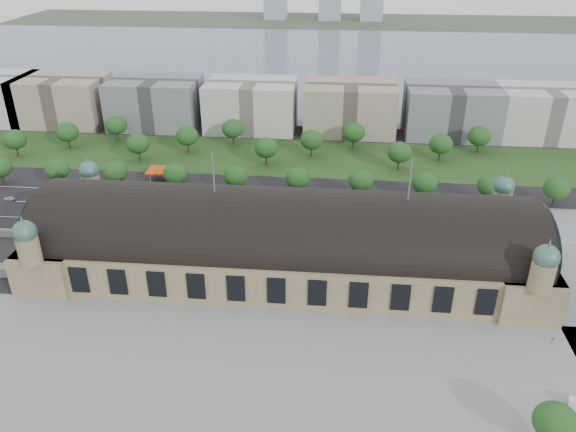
# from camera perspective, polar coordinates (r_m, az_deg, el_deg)

# --- Properties ---
(ground) EXTENTS (900.00, 900.00, 0.00)m
(ground) POSITION_cam_1_polar(r_m,az_deg,el_deg) (172.40, -0.42, -5.51)
(ground) COLOR black
(ground) RESTS_ON ground
(station) EXTENTS (150.00, 48.40, 44.30)m
(station) POSITION_cam_1_polar(r_m,az_deg,el_deg) (167.01, -0.43, -2.55)
(station) COLOR #9A8B5F
(station) RESTS_ON ground
(plaza_south) EXTENTS (190.00, 48.00, 0.12)m
(plaza_south) POSITION_cam_1_polar(r_m,az_deg,el_deg) (137.17, 2.00, -15.76)
(plaza_south) COLOR gray
(plaza_south) RESTS_ON ground
(road_slab) EXTENTS (260.00, 26.00, 0.10)m
(road_slab) POSITION_cam_1_polar(r_m,az_deg,el_deg) (207.55, -4.87, 0.50)
(road_slab) COLOR black
(road_slab) RESTS_ON ground
(grass_belt) EXTENTS (300.00, 45.00, 0.10)m
(grass_belt) POSITION_cam_1_polar(r_m,az_deg,el_deg) (256.45, -1.69, 6.03)
(grass_belt) COLOR #21451B
(grass_belt) RESTS_ON ground
(petrol_station) EXTENTS (14.00, 13.00, 5.05)m
(petrol_station) POSITION_cam_1_polar(r_m,az_deg,el_deg) (238.11, -11.87, 4.45)
(petrol_station) COLOR #E54A0D
(petrol_station) RESTS_ON ground
(lake) EXTENTS (700.00, 320.00, 0.08)m
(lake) POSITION_cam_1_polar(r_m,az_deg,el_deg) (451.86, 3.50, 15.50)
(lake) COLOR slate
(lake) RESTS_ON ground
(far_shore) EXTENTS (700.00, 120.00, 0.14)m
(far_shore) POSITION_cam_1_polar(r_m,az_deg,el_deg) (648.74, 4.23, 19.16)
(far_shore) COLOR #44513D
(far_shore) RESTS_ON ground
(office_1) EXTENTS (45.00, 32.00, 24.00)m
(office_1) POSITION_cam_1_polar(r_m,az_deg,el_deg) (322.88, -21.90, 10.89)
(office_1) COLOR #A1907F
(office_1) RESTS_ON ground
(office_2) EXTENTS (45.00, 32.00, 24.00)m
(office_2) POSITION_cam_1_polar(r_m,az_deg,el_deg) (303.78, -13.28, 11.16)
(office_2) COLOR slate
(office_2) RESTS_ON ground
(office_3) EXTENTS (45.00, 32.00, 24.00)m
(office_3) POSITION_cam_1_polar(r_m,az_deg,el_deg) (292.08, -3.74, 11.19)
(office_3) COLOR beige
(office_3) RESTS_ON ground
(office_4) EXTENTS (45.00, 32.00, 24.00)m
(office_4) POSITION_cam_1_polar(r_m,az_deg,el_deg) (288.68, 6.29, 10.88)
(office_4) COLOR #A1907F
(office_4) RESTS_ON ground
(office_5) EXTENTS (45.00, 32.00, 24.00)m
(office_5) POSITION_cam_1_polar(r_m,az_deg,el_deg) (293.87, 16.24, 10.26)
(office_5) COLOR slate
(office_5) RESTS_ON ground
(office_6) EXTENTS (45.00, 32.00, 24.00)m
(office_6) POSITION_cam_1_polar(r_m,az_deg,el_deg) (305.55, 24.64, 9.49)
(office_6) COLOR beige
(office_6) RESTS_ON ground
(tree_row_0) EXTENTS (9.60, 9.60, 11.52)m
(tree_row_0) POSITION_cam_1_polar(r_m,az_deg,el_deg) (253.69, -27.24, 4.44)
(tree_row_0) COLOR #2D2116
(tree_row_0) RESTS_ON ground
(tree_row_1) EXTENTS (9.60, 9.60, 11.52)m
(tree_row_1) POSITION_cam_1_polar(r_m,az_deg,el_deg) (241.80, -22.40, 4.41)
(tree_row_1) COLOR #2D2116
(tree_row_1) RESTS_ON ground
(tree_row_2) EXTENTS (9.60, 9.60, 11.52)m
(tree_row_2) POSITION_cam_1_polar(r_m,az_deg,el_deg) (231.79, -17.11, 4.34)
(tree_row_2) COLOR #2D2116
(tree_row_2) RESTS_ON ground
(tree_row_3) EXTENTS (9.60, 9.60, 11.52)m
(tree_row_3) POSITION_cam_1_polar(r_m,az_deg,el_deg) (223.92, -11.39, 4.23)
(tree_row_3) COLOR #2D2116
(tree_row_3) RESTS_ON ground
(tree_row_4) EXTENTS (9.60, 9.60, 11.52)m
(tree_row_4) POSITION_cam_1_polar(r_m,az_deg,el_deg) (218.42, -5.32, 4.07)
(tree_row_4) COLOR #2D2116
(tree_row_4) RESTS_ON ground
(tree_row_5) EXTENTS (9.60, 9.60, 11.52)m
(tree_row_5) POSITION_cam_1_polar(r_m,az_deg,el_deg) (215.46, 0.99, 3.84)
(tree_row_5) COLOR #2D2116
(tree_row_5) RESTS_ON ground
(tree_row_6) EXTENTS (9.60, 9.60, 11.52)m
(tree_row_6) POSITION_cam_1_polar(r_m,az_deg,el_deg) (215.15, 7.38, 3.57)
(tree_row_6) COLOR #2D2116
(tree_row_6) RESTS_ON ground
(tree_row_7) EXTENTS (9.60, 9.60, 11.52)m
(tree_row_7) POSITION_cam_1_polar(r_m,az_deg,el_deg) (217.51, 13.72, 3.26)
(tree_row_7) COLOR #2D2116
(tree_row_7) RESTS_ON ground
(tree_row_8) EXTENTS (9.60, 9.60, 11.52)m
(tree_row_8) POSITION_cam_1_polar(r_m,az_deg,el_deg) (222.45, 19.84, 2.92)
(tree_row_8) COLOR #2D2116
(tree_row_8) RESTS_ON ground
(tree_row_9) EXTENTS (9.60, 9.60, 11.52)m
(tree_row_9) POSITION_cam_1_polar(r_m,az_deg,el_deg) (229.80, 25.62, 2.57)
(tree_row_9) COLOR #2D2116
(tree_row_9) RESTS_ON ground
(tree_belt_0) EXTENTS (10.40, 10.40, 12.48)m
(tree_belt_0) POSITION_cam_1_polar(r_m,az_deg,el_deg) (282.40, -26.01, 7.00)
(tree_belt_0) COLOR #2D2116
(tree_belt_0) RESTS_ON ground
(tree_belt_1) EXTENTS (10.40, 10.40, 12.48)m
(tree_belt_1) POSITION_cam_1_polar(r_m,az_deg,el_deg) (283.19, -21.52, 7.95)
(tree_belt_1) COLOR #2D2116
(tree_belt_1) RESTS_ON ground
(tree_belt_2) EXTENTS (10.40, 10.40, 12.48)m
(tree_belt_2) POSITION_cam_1_polar(r_m,az_deg,el_deg) (285.75, -17.06, 8.83)
(tree_belt_2) COLOR #2D2116
(tree_belt_2) RESTS_ON ground
(tree_belt_3) EXTENTS (10.40, 10.40, 12.48)m
(tree_belt_3) POSITION_cam_1_polar(r_m,az_deg,el_deg) (257.87, -14.99, 7.12)
(tree_belt_3) COLOR #2D2116
(tree_belt_3) RESTS_ON ground
(tree_belt_4) EXTENTS (10.40, 10.40, 12.48)m
(tree_belt_4) POSITION_cam_1_polar(r_m,az_deg,el_deg) (262.89, -10.21, 8.02)
(tree_belt_4) COLOR #2D2116
(tree_belt_4) RESTS_ON ground
(tree_belt_5) EXTENTS (10.40, 10.40, 12.48)m
(tree_belt_5) POSITION_cam_1_polar(r_m,az_deg,el_deg) (269.69, -5.62, 8.83)
(tree_belt_5) COLOR #2D2116
(tree_belt_5) RESTS_ON ground
(tree_belt_6) EXTENTS (10.40, 10.40, 12.48)m
(tree_belt_6) POSITION_cam_1_polar(r_m,az_deg,el_deg) (244.43, -2.23, 6.93)
(tree_belt_6) COLOR #2D2116
(tree_belt_6) RESTS_ON ground
(tree_belt_7) EXTENTS (10.40, 10.40, 12.48)m
(tree_belt_7) POSITION_cam_1_polar(r_m,az_deg,el_deg) (254.01, 2.41, 7.74)
(tree_belt_7) COLOR #2D2116
(tree_belt_7) RESTS_ON ground
(tree_belt_8) EXTENTS (10.40, 10.40, 12.48)m
(tree_belt_8) POSITION_cam_1_polar(r_m,az_deg,el_deg) (265.16, 6.71, 8.44)
(tree_belt_8) COLOR #2D2116
(tree_belt_8) RESTS_ON ground
(tree_belt_9) EXTENTS (10.40, 10.40, 12.48)m
(tree_belt_9) POSITION_cam_1_polar(r_m,az_deg,el_deg) (243.91, 11.26, 6.37)
(tree_belt_9) COLOR #2D2116
(tree_belt_9) RESTS_ON ground
(tree_belt_10) EXTENTS (10.40, 10.40, 12.48)m
(tree_belt_10) POSITION_cam_1_polar(r_m,az_deg,el_deg) (257.75, 15.27, 7.08)
(tree_belt_10) COLOR #2D2116
(tree_belt_10) RESTS_ON ground
(tree_belt_11) EXTENTS (10.40, 10.40, 12.48)m
(tree_belt_11) POSITION_cam_1_polar(r_m,az_deg,el_deg) (272.74, 18.86, 7.68)
(tree_belt_11) COLOR #2D2116
(tree_belt_11) RESTS_ON ground
(tree_plaza_s) EXTENTS (9.00, 9.00, 10.64)m
(tree_plaza_s) POSITION_cam_1_polar(r_m,az_deg,el_deg) (129.13, 25.57, -18.40)
(tree_plaza_s) COLOR #2D2116
(tree_plaza_s) RESTS_ON ground
(traffic_car_0) EXTENTS (4.34, 1.94, 1.45)m
(traffic_car_0) POSITION_cam_1_polar(r_m,az_deg,el_deg) (239.89, -26.46, 1.61)
(traffic_car_0) COLOR silver
(traffic_car_0) RESTS_ON ground
(traffic_car_2) EXTENTS (4.98, 2.34, 1.38)m
(traffic_car_2) POSITION_cam_1_polar(r_m,az_deg,el_deg) (208.24, -15.09, -0.11)
(traffic_car_2) COLOR black
(traffic_car_2) RESTS_ON ground
(traffic_car_3) EXTENTS (4.78, 2.18, 1.36)m
(traffic_car_3) POSITION_cam_1_polar(r_m,az_deg,el_deg) (220.91, -10.09, 2.10)
(traffic_car_3) COLOR maroon
(traffic_car_3) RESTS_ON ground
(traffic_car_4) EXTENTS (4.90, 2.16, 1.64)m
(traffic_car_4) POSITION_cam_1_polar(r_m,az_deg,el_deg) (197.06, -2.30, -0.71)
(traffic_car_4) COLOR #1F1A48
(traffic_car_4) RESTS_ON ground
(traffic_car_5) EXTENTS (4.30, 1.86, 1.38)m
(traffic_car_5) POSITION_cam_1_polar(r_m,az_deg,el_deg) (206.15, 13.13, -0.15)
(traffic_car_5) COLOR #55585C
(traffic_car_5) RESTS_ON ground
(traffic_car_6) EXTENTS (5.67, 3.10, 1.51)m
(traffic_car_6) POSITION_cam_1_polar(r_m,az_deg,el_deg) (214.30, 22.14, -0.45)
(traffic_car_6) COLOR silver
(traffic_car_6) RESTS_ON ground
(parked_car_0) EXTENTS (4.62, 3.11, 1.44)m
(parked_car_0) POSITION_cam_1_polar(r_m,az_deg,el_deg) (210.61, -21.29, -0.79)
(parked_car_0) COLOR black
(parked_car_0) RESTS_ON ground
(parked_car_1) EXTENTS (5.13, 4.39, 1.31)m
(parked_car_1) POSITION_cam_1_polar(r_m,az_deg,el_deg) (204.39, -17.43, -1.01)
(parked_car_1) COLOR maroon
(parked_car_1) RESTS_ON ground
(parked_car_2) EXTENTS (5.10, 4.32, 1.40)m
(parked_car_2) POSITION_cam_1_polar(r_m,az_deg,el_deg) (206.24, -16.07, -0.53)
(parked_car_2) COLOR navy
(parked_car_2) RESTS_ON ground
(parked_car_3) EXTENTS (4.23, 3.29, 1.35)m
(parked_car_3) POSITION_cam_1_polar(r_m,az_deg,el_deg) (207.99, -18.11, -0.60)
(parked_car_3) COLOR #4F5256
(parked_car_3) RESTS_ON ground
(parked_car_4) EXTENTS (4.47, 3.85, 1.45)m
(parked_car_4) POSITION_cam_1_polar(r_m,az_deg,el_deg) (195.88, -7.69, -1.17)
(parked_car_4) COLOR silver
(parked_car_4) RESTS_ON ground
(parked_car_5) EXTENTS (5.86, 4.82, 1.49)m
(parked_car_5) POSITION_cam_1_polar(r_m,az_deg,el_deg) (195.30, -5.94, -1.15)
(parked_car_5) COLOR gray
(parked_car_5) RESTS_ON ground
(parked_car_6) EXTENTS (5.22, 3.98, 1.41)m
(parked_car_6) POSITION_cam_1_polar(r_m,az_deg,el_deg) (196.78, -6.80, -0.98)
(parked_car_6) COLOR black
(parked_car_6) RESTS_ON ground
(bus_west) EXTENTS (12.85, 3.65, 3.54)m
(bus_west) POSITION_cam_1_polar(r_m,az_deg,el_deg) (199.73, -1.66, 0.02)
(bus_west) COLOR red
(bus_west) RESTS_ON ground
(bus_mid) EXTENTS (13.35, 3.33, 3.71)m
(bus_mid) POSITION_cam_1_polar(r_m,az_deg,el_deg) (196.52, 0.59, -0.43)
(bus_mid) COLOR beige
(bus_mid) RESTS_ON ground
(bus_east) EXTENTS (12.96, 3.89, 3.56)m
(bus_east) POSITION_cam_1_polar(r_m,az_deg,el_deg) (196.08, 6.36, -0.70)
(bus_east) COLOR #B8B4AA
(bus_east) RESTS_ON ground
(pedestrian_0) EXTENTS (0.87, 0.57, 1.67)m
(pedestrian_0) POSITION_cam_1_polar(r_m,az_deg,el_deg) (159.33, 25.26, -11.38)
(pedestrian_0) COLOR gray
(pedestrian_0) RESTS_ON ground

